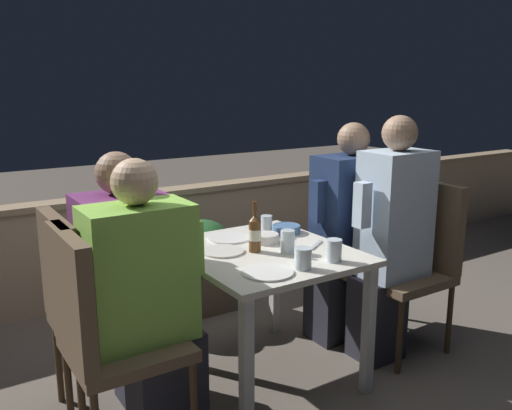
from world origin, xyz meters
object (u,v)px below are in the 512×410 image
(person_green_blouse, at_px, (148,303))
(chair_left_far, at_px, (84,301))
(person_blue_shirt, at_px, (390,238))
(chair_right_far, at_px, (371,239))
(chair_left_near, at_px, (99,325))
(person_navy_jumper, at_px, (346,232))
(person_purple_stripe, at_px, (130,282))
(beer_bottle, at_px, (254,232))
(chair_right_near, at_px, (415,251))

(person_green_blouse, bearing_deg, chair_left_far, 124.39)
(person_blue_shirt, relative_size, chair_right_far, 1.39)
(chair_left_near, relative_size, person_navy_jumper, 0.75)
(person_blue_shirt, height_order, chair_right_far, person_blue_shirt)
(chair_left_near, height_order, person_purple_stripe, person_purple_stripe)
(person_green_blouse, xyz_separation_m, beer_bottle, (0.63, 0.15, 0.18))
(chair_left_near, xyz_separation_m, chair_right_far, (1.80, 0.29, 0.00))
(chair_left_far, relative_size, person_purple_stripe, 0.79)
(person_green_blouse, height_order, person_purple_stripe, person_green_blouse)
(chair_left_near, bearing_deg, chair_right_far, 9.28)
(chair_left_near, relative_size, person_blue_shirt, 0.72)
(person_green_blouse, bearing_deg, chair_right_far, 10.51)
(chair_right_near, bearing_deg, person_green_blouse, 179.17)
(person_purple_stripe, bearing_deg, person_green_blouse, -94.41)
(person_blue_shirt, bearing_deg, person_purple_stripe, 167.56)
(person_green_blouse, bearing_deg, person_purple_stripe, 85.59)
(person_navy_jumper, bearing_deg, person_purple_stripe, -179.49)
(chair_left_near, height_order, person_blue_shirt, person_blue_shirt)
(chair_left_near, height_order, chair_right_near, same)
(person_green_blouse, bearing_deg, person_navy_jumper, 12.10)
(person_navy_jumper, height_order, beer_bottle, person_navy_jumper)
(chair_right_near, distance_m, beer_bottle, 1.03)
(person_green_blouse, height_order, person_blue_shirt, person_blue_shirt)
(person_green_blouse, height_order, chair_left_far, person_green_blouse)
(chair_left_far, distance_m, person_navy_jumper, 1.56)
(chair_left_near, relative_size, person_green_blouse, 0.79)
(person_purple_stripe, distance_m, chair_right_far, 1.56)
(chair_left_far, height_order, person_blue_shirt, person_blue_shirt)
(beer_bottle, bearing_deg, chair_right_near, -9.98)
(person_purple_stripe, bearing_deg, chair_right_far, 0.44)
(chair_right_near, xyz_separation_m, chair_right_far, (-0.03, 0.32, 0.00))
(chair_left_far, distance_m, person_blue_shirt, 1.63)
(beer_bottle, bearing_deg, chair_left_near, -169.86)
(person_purple_stripe, distance_m, chair_right_near, 1.62)
(chair_left_far, bearing_deg, person_purple_stripe, -0.00)
(person_purple_stripe, distance_m, person_navy_jumper, 1.35)
(chair_left_far, relative_size, person_navy_jumper, 0.75)
(chair_left_far, bearing_deg, person_blue_shirt, -10.81)
(chair_left_far, bearing_deg, beer_bottle, -9.09)
(chair_left_near, relative_size, beer_bottle, 3.79)
(person_purple_stripe, xyz_separation_m, chair_right_far, (1.56, 0.01, -0.05))
(chair_right_near, relative_size, person_blue_shirt, 0.72)
(chair_right_near, height_order, chair_right_far, same)
(chair_left_far, bearing_deg, chair_right_far, 0.39)
(chair_left_far, bearing_deg, person_green_blouse, -55.61)
(chair_left_far, distance_m, chair_right_near, 1.83)
(beer_bottle, bearing_deg, person_purple_stripe, 167.77)
(chair_left_far, relative_size, person_blue_shirt, 0.72)
(chair_left_far, bearing_deg, chair_left_near, -94.37)
(chair_right_near, bearing_deg, person_navy_jumper, 127.74)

